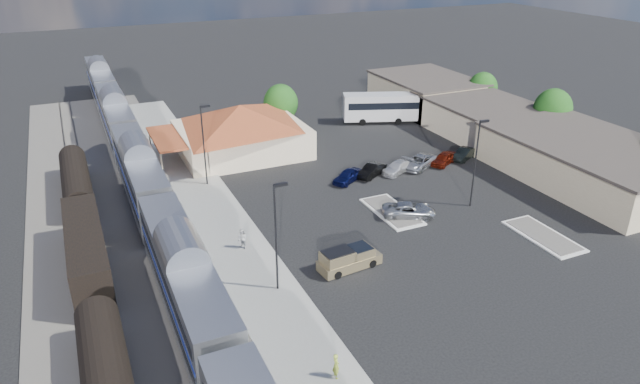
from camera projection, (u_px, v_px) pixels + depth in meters
name	position (u px, v px, depth m)	size (l,w,h in m)	color
ground	(366.00, 229.00, 53.20)	(280.00, 280.00, 0.00)	black
railbed	(121.00, 235.00, 51.94)	(16.00, 100.00, 0.12)	#4C4944
platform	(223.00, 225.00, 53.64)	(5.50, 92.00, 0.18)	gray
passenger_train	(140.00, 177.00, 57.24)	(3.00, 104.00, 5.55)	silver
freight_cars	(87.00, 253.00, 45.52)	(2.80, 46.00, 4.00)	black
station_depot	(241.00, 129.00, 70.07)	(18.35, 12.24, 6.20)	beige
buildings_east	(502.00, 125.00, 74.58)	(14.40, 51.40, 4.80)	#C6B28C
traffic_island_south	(392.00, 211.00, 56.31)	(3.30, 7.50, 0.21)	silver
traffic_island_north	(543.00, 236.00, 51.78)	(3.30, 7.50, 0.21)	silver
lamp_plat_s	(277.00, 229.00, 41.92)	(1.08, 0.25, 9.00)	black
lamp_plat_n	(204.00, 139.00, 60.15)	(1.08, 0.25, 9.00)	black
lamp_lot	(477.00, 156.00, 55.51)	(1.08, 0.25, 9.00)	black
tree_east_b	(553.00, 109.00, 74.12)	(4.94, 4.94, 6.96)	#382314
tree_east_c	(483.00, 88.00, 85.91)	(4.41, 4.41, 6.21)	#382314
tree_depot	(281.00, 103.00, 77.50)	(4.71, 4.71, 6.63)	#382314
pickup_truck	(350.00, 259.00, 46.70)	(5.47, 2.47, 1.83)	tan
suv	(409.00, 210.00, 55.16)	(2.39, 5.19, 1.44)	#AAADB2
coach_bus	(388.00, 106.00, 82.04)	(13.14, 7.17, 4.16)	white
person_a	(336.00, 366.00, 34.92)	(0.64, 0.42, 1.76)	#A2B739
person_b	(242.00, 239.00, 49.23)	(0.89, 0.70, 1.84)	silver
parked_car_a	(347.00, 176.00, 62.87)	(1.68, 4.18, 1.42)	#0D1242
parked_car_b	(372.00, 171.00, 64.32)	(1.50, 4.30, 1.42)	black
parked_car_c	(397.00, 168.00, 65.29)	(1.84, 4.53, 1.31)	silver
parked_car_d	(419.00, 162.00, 66.71)	(2.41, 5.23, 1.45)	#999CA1
parked_car_e	(444.00, 159.00, 67.66)	(1.70, 4.22, 1.44)	maroon
parked_car_f	(464.00, 154.00, 69.12)	(1.46, 4.20, 1.38)	black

